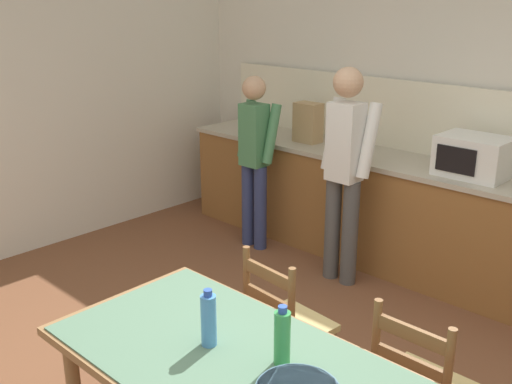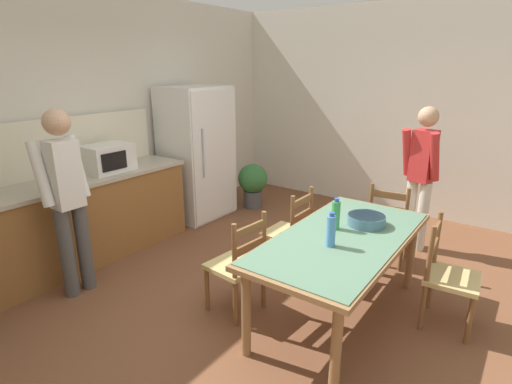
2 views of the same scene
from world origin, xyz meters
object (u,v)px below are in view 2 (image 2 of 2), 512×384
Objects in this scene: person_by_table at (421,172)px; serving_bowl at (366,219)px; bottle_near_centre at (331,231)px; microwave at (108,158)px; potted_plant at (253,183)px; dining_table at (342,245)px; chair_side_far_right at (290,233)px; chair_side_near_right at (447,276)px; person_at_counter at (67,195)px; chair_side_far_left at (238,265)px; refrigerator at (197,153)px; chair_head_end at (389,224)px; bottle_off_centre at (336,215)px.

serving_bowl is at bearing 11.87° from person_by_table.
bottle_near_centre is at bearing 173.46° from serving_bowl.
potted_plant is (2.10, -0.45, -0.70)m from microwave.
person_by_table is at bearing -4.07° from dining_table.
chair_side_near_right is at bearing 90.25° from chair_side_far_right.
chair_side_far_right is 0.53× the size of person_at_counter.
dining_table is 1.14× the size of person_by_table.
person_at_counter is at bearing -60.80° from chair_side_far_left.
microwave is 2.26m from potted_plant.
refrigerator reaches higher than serving_bowl.
microwave is 2.70m from bottle_near_centre.
serving_bowl is at bearing -6.54° from bottle_near_centre.
microwave is 2.74m from dining_table.
person_by_table is (1.78, -0.13, 0.25)m from dining_table.
refrigerator is 3.61× the size of microwave.
microwave reaches higher than chair_side_near_right.
person_at_counter is at bearing 122.01° from serving_bowl.
refrigerator reaches higher than chair_head_end.
bottle_near_centre is 3.08m from potted_plant.
serving_bowl is at bearing -77.47° from microwave.
bottle_near_centre is (-0.23, -0.00, 0.20)m from dining_table.
bottle_off_centre reaches higher than dining_table.
refrigerator is at bearing -123.29° from chair_side_far_left.
refrigerator is 1.05× the size of person_at_counter.
serving_bowl is 0.19× the size of person_by_table.
serving_bowl is (0.61, -2.76, -0.28)m from microwave.
refrigerator reaches higher than chair_side_far_left.
chair_side_far_right is (0.32, 0.63, -0.44)m from bottle_off_centre.
chair_head_end is 0.53× the size of person_at_counter.
refrigerator is 6.68× the size of bottle_off_centre.
bottle_off_centre is at bearing 50.72° from dining_table.
chair_side_far_left is at bearing -128.34° from refrigerator.
person_at_counter reaches higher than dining_table.
person_by_table is (1.36, -0.87, 0.48)m from chair_side_far_right.
bottle_off_centre is at bearing 142.65° from serving_bowl.
chair_head_end is at bearing 0.18° from dining_table.
dining_table is 1.25m from chair_head_end.
refrigerator is 1.98× the size of chair_side_far_left.
potted_plant is at bearing 47.66° from bottle_near_centre.
bottle_near_centre is 2.02m from person_by_table.
chair_head_end and chair_side_near_right have the same top height.
bottle_near_centre and bottle_off_centre have the same top height.
refrigerator is at bearing 149.04° from potted_plant.
refrigerator is 0.98m from potted_plant.
chair_side_far_left reaches higher than potted_plant.
serving_bowl is 0.35× the size of chair_side_far_right.
bottle_off_centre is 0.93m from chair_side_far_left.
bottle_near_centre is at bearing -132.34° from potted_plant.
person_by_table reaches higher than dining_table.
bottle_near_centre is 1.00× the size of bottle_off_centre.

